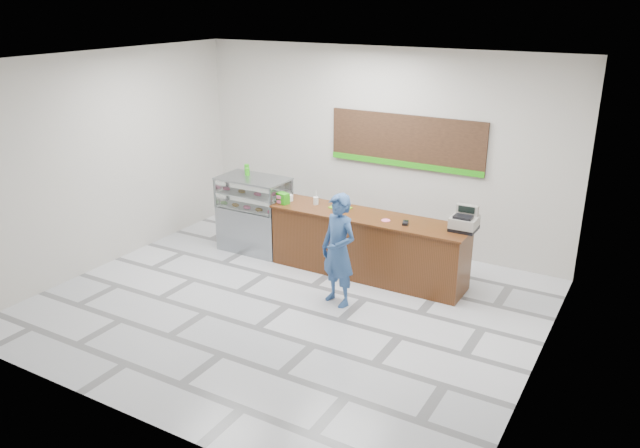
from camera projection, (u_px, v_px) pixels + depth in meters
The scene contains 16 objects.
floor at pixel (287, 306), 9.16m from camera, with size 7.00×7.00×0.00m, color silver.
back_wall at pixel (377, 148), 11.00m from camera, with size 7.00×7.00×0.00m, color beige.
ceiling at pixel (282, 61), 7.96m from camera, with size 7.00×7.00×0.00m, color silver.
sales_counter at pixel (368, 246), 9.99m from camera, with size 3.26×0.76×1.03m.
display_case at pixel (254, 214), 10.97m from camera, with size 1.22×0.72×1.33m.
menu_board at pixel (406, 142), 10.64m from camera, with size 2.80×0.06×0.90m.
cash_register at pixel (464, 221), 9.17m from camera, with size 0.39×0.41×0.36m.
card_terminal at pixel (405, 223), 9.43m from camera, with size 0.08×0.16×0.04m, color black.
serving_tray at pixel (340, 208), 10.15m from camera, with size 0.35×0.27×0.02m.
napkin_box at pixel (288, 198), 10.48m from camera, with size 0.13×0.13×0.11m, color white.
straw_cup at pixel (316, 201), 10.31m from camera, with size 0.09×0.09×0.13m, color silver.
promo_box at pixel (283, 198), 10.35m from camera, with size 0.20×0.13×0.18m, color #27A112.
donut_decal at pixel (386, 220), 9.60m from camera, with size 0.14×0.14×0.00m, color pink.
green_cup_left at pixel (247, 168), 11.11m from camera, with size 0.09×0.09×0.13m, color #27A112.
green_cup_right at pixel (247, 172), 10.88m from camera, with size 0.08×0.08×0.13m, color #27A112.
customer at pixel (339, 250), 8.97m from camera, with size 0.61×0.40×1.68m, color #2F5186.
Camera 1 is at (4.51, -6.85, 4.29)m, focal length 35.00 mm.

